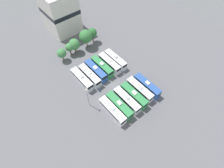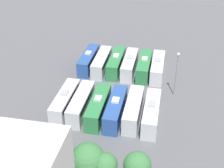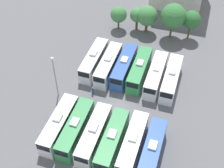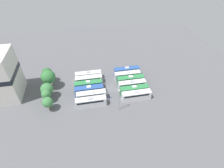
# 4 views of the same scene
# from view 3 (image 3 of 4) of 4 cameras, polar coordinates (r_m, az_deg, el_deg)

# --- Properties ---
(ground_plane) EXTENTS (123.13, 123.13, 0.00)m
(ground_plane) POSITION_cam_3_polar(r_m,az_deg,el_deg) (55.23, 1.29, -4.13)
(ground_plane) COLOR slate
(bus_0) EXTENTS (2.51, 10.70, 3.71)m
(bus_0) POSITION_cam_3_polar(r_m,az_deg,el_deg) (51.15, -9.65, -7.22)
(bus_0) COLOR white
(bus_0) RESTS_ON ground_plane
(bus_1) EXTENTS (2.51, 10.70, 3.71)m
(bus_1) POSITION_cam_3_polar(r_m,az_deg,el_deg) (50.24, -6.67, -8.07)
(bus_1) COLOR #338C4C
(bus_1) RESTS_ON ground_plane
(bus_2) EXTENTS (2.51, 10.70, 3.71)m
(bus_2) POSITION_cam_3_polar(r_m,az_deg,el_deg) (49.35, -3.29, -9.12)
(bus_2) COLOR silver
(bus_2) RESTS_ON ground_plane
(bus_3) EXTENTS (2.51, 10.70, 3.71)m
(bus_3) POSITION_cam_3_polar(r_m,az_deg,el_deg) (48.61, 0.04, -10.23)
(bus_3) COLOR #338C4C
(bus_3) RESTS_ON ground_plane
(bus_4) EXTENTS (2.51, 10.70, 3.71)m
(bus_4) POSITION_cam_3_polar(r_m,az_deg,el_deg) (48.38, 3.80, -10.78)
(bus_4) COLOR silver
(bus_4) RESTS_ON ground_plane
(bus_5) EXTENTS (2.51, 10.70, 3.71)m
(bus_5) POSITION_cam_3_polar(r_m,az_deg,el_deg) (47.87, 7.30, -12.13)
(bus_5) COLOR #2D56A8
(bus_5) RESTS_ON ground_plane
(bus_6) EXTENTS (2.51, 10.70, 3.71)m
(bus_6) POSITION_cam_3_polar(r_m,az_deg,el_deg) (61.44, -3.31, 4.43)
(bus_6) COLOR silver
(bus_6) RESTS_ON ground_plane
(bus_7) EXTENTS (2.51, 10.70, 3.71)m
(bus_7) POSITION_cam_3_polar(r_m,az_deg,el_deg) (60.29, -0.67, 3.57)
(bus_7) COLOR silver
(bus_7) RESTS_ON ground_plane
(bus_8) EXTENTS (2.51, 10.70, 3.71)m
(bus_8) POSITION_cam_3_polar(r_m,az_deg,el_deg) (59.99, 2.24, 3.28)
(bus_8) COLOR #2D56A8
(bus_8) RESTS_ON ground_plane
(bus_9) EXTENTS (2.51, 10.70, 3.71)m
(bus_9) POSITION_cam_3_polar(r_m,az_deg,el_deg) (59.51, 5.06, 2.69)
(bus_9) COLOR #338C4C
(bus_9) RESTS_ON ground_plane
(bus_10) EXTENTS (2.51, 10.70, 3.71)m
(bus_10) POSITION_cam_3_polar(r_m,az_deg,el_deg) (58.80, 8.00, 1.73)
(bus_10) COLOR silver
(bus_10) RESTS_ON ground_plane
(bus_11) EXTENTS (2.51, 10.70, 3.71)m
(bus_11) POSITION_cam_3_polar(r_m,az_deg,el_deg) (58.55, 10.79, 1.06)
(bus_11) COLOR white
(bus_11) RESTS_ON ground_plane
(worker_person) EXTENTS (0.36, 0.36, 1.71)m
(worker_person) POSITION_cam_3_polar(r_m,az_deg,el_deg) (56.80, -3.58, -1.25)
(worker_person) COLOR navy
(worker_person) RESTS_ON ground_plane
(light_pole) EXTENTS (0.60, 0.60, 8.98)m
(light_pole) POSITION_cam_3_polar(r_m,az_deg,el_deg) (53.79, -10.54, 2.38)
(light_pole) COLOR gray
(light_pole) RESTS_ON ground_plane
(tree_0) EXTENTS (3.65, 3.65, 5.50)m
(tree_0) POSITION_cam_3_polar(r_m,az_deg,el_deg) (70.99, 1.23, 12.58)
(tree_0) COLOR brown
(tree_0) RESTS_ON ground_plane
(tree_1) EXTENTS (3.25, 3.25, 5.45)m
(tree_1) POSITION_cam_3_polar(r_m,az_deg,el_deg) (70.77, 4.64, 12.44)
(tree_1) COLOR brown
(tree_1) RESTS_ON ground_plane
(tree_2) EXTENTS (4.48, 4.48, 6.39)m
(tree_2) POSITION_cam_3_polar(r_m,az_deg,el_deg) (70.05, 6.47, 12.26)
(tree_2) COLOR brown
(tree_2) RESTS_ON ground_plane
(tree_3) EXTENTS (5.36, 5.36, 8.04)m
(tree_3) POSITION_cam_3_polar(r_m,az_deg,el_deg) (68.55, 11.13, 12.08)
(tree_3) COLOR brown
(tree_3) RESTS_ON ground_plane
(tree_4) EXTENTS (3.92, 3.92, 6.67)m
(tree_4) POSITION_cam_3_polar(r_m,az_deg,el_deg) (69.43, 14.31, 11.30)
(tree_4) COLOR brown
(tree_4) RESTS_ON ground_plane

